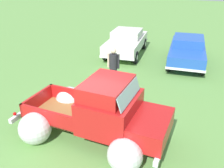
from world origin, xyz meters
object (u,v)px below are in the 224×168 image
object	(u,v)px
show_car_1	(187,49)
vintage_pickup_truck	(102,116)
show_car_0	(126,41)
spectator_0	(113,65)

from	to	relation	value
show_car_1	vintage_pickup_truck	bearing A→B (deg)	-16.62
show_car_0	spectator_0	size ratio (longest dim) A/B	2.56
spectator_0	vintage_pickup_truck	bearing A→B (deg)	-167.20
vintage_pickup_truck	show_car_1	bearing A→B (deg)	79.73
vintage_pickup_truck	spectator_0	distance (m)	3.52
show_car_1	spectator_0	distance (m)	4.96
show_car_1	spectator_0	bearing A→B (deg)	-36.13
show_car_1	spectator_0	size ratio (longest dim) A/B	2.55
show_car_1	show_car_0	bearing A→B (deg)	-100.00
spectator_0	show_car_1	bearing A→B (deg)	-34.86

